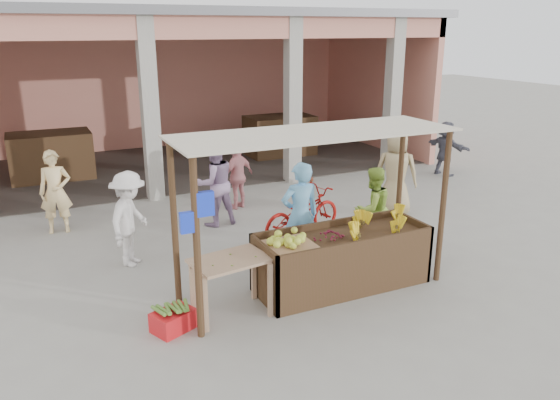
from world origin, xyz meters
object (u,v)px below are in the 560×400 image
fruit_stall (342,262)px  motorcycle (302,212)px  side_table (230,269)px  vendor_green (373,207)px  red_crate (173,320)px  vendor_blue (300,212)px

fruit_stall → motorcycle: 2.11m
side_table → vendor_green: (3.04, 1.11, 0.11)m
red_crate → motorcycle: size_ratio=0.28×
fruit_stall → vendor_green: bearing=39.7°
red_crate → vendor_blue: bearing=0.3°
red_crate → vendor_blue: 2.73m
motorcycle → vendor_green: bearing=-156.1°
red_crate → vendor_green: bearing=-6.8°
red_crate → vendor_blue: size_ratio=0.27×
side_table → red_crate: (-0.82, -0.07, -0.54)m
vendor_blue → red_crate: bearing=28.4°
vendor_blue → fruit_stall: bearing=109.0°
fruit_stall → vendor_green: 1.65m
vendor_blue → side_table: bearing=37.0°
fruit_stall → red_crate: (-2.63, -0.15, -0.27)m
red_crate → vendor_blue: (2.39, 1.07, 0.80)m
vendor_blue → vendor_green: (1.47, 0.11, -0.15)m
side_table → vendor_blue: (1.56, 1.00, 0.26)m
fruit_stall → side_table: 1.82m
fruit_stall → red_crate: 2.64m
motorcycle → side_table: bearing=119.9°
fruit_stall → motorcycle: (0.41, 2.07, 0.08)m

